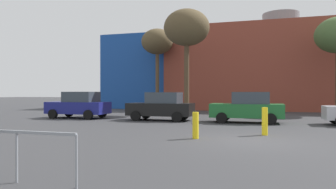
{
  "coord_description": "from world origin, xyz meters",
  "views": [
    {
      "loc": [
        0.47,
        -11.93,
        1.77
      ],
      "look_at": [
        -5.31,
        7.21,
        1.67
      ],
      "focal_mm": 33.6,
      "sensor_mm": 36.0,
      "label": 1
    }
  ],
  "objects_px": {
    "parked_car_0": "(79,105)",
    "bare_tree_2": "(187,29)",
    "bare_tree_1": "(157,43)",
    "parked_car_2": "(248,107)",
    "bollard_yellow_0": "(265,121)",
    "parked_car_1": "(161,106)",
    "bollard_yellow_1": "(196,125)"
  },
  "relations": [
    {
      "from": "parked_car_1",
      "to": "bare_tree_1",
      "type": "xyz_separation_m",
      "value": [
        -3.84,
        10.46,
        5.87
      ]
    },
    {
      "from": "parked_car_2",
      "to": "bollard_yellow_1",
      "type": "xyz_separation_m",
      "value": [
        -1.63,
        -7.28,
        -0.39
      ]
    },
    {
      "from": "bare_tree_2",
      "to": "parked_car_1",
      "type": "bearing_deg",
      "value": -93.88
    },
    {
      "from": "parked_car_1",
      "to": "parked_car_2",
      "type": "height_order",
      "value": "parked_car_2"
    },
    {
      "from": "bare_tree_1",
      "to": "bare_tree_2",
      "type": "distance_m",
      "value": 6.57
    },
    {
      "from": "bare_tree_1",
      "to": "bollard_yellow_0",
      "type": "distance_m",
      "value": 19.88
    },
    {
      "from": "parked_car_0",
      "to": "parked_car_2",
      "type": "relative_size",
      "value": 1.01
    },
    {
      "from": "parked_car_2",
      "to": "parked_car_1",
      "type": "bearing_deg",
      "value": 0.0
    },
    {
      "from": "bare_tree_2",
      "to": "parked_car_0",
      "type": "bearing_deg",
      "value": -139.86
    },
    {
      "from": "bollard_yellow_0",
      "to": "bollard_yellow_1",
      "type": "relative_size",
      "value": 1.13
    },
    {
      "from": "parked_car_1",
      "to": "bare_tree_2",
      "type": "bearing_deg",
      "value": -93.88
    },
    {
      "from": "bollard_yellow_0",
      "to": "parked_car_0",
      "type": "bearing_deg",
      "value": 156.16
    },
    {
      "from": "bare_tree_1",
      "to": "bollard_yellow_1",
      "type": "height_order",
      "value": "bare_tree_1"
    },
    {
      "from": "bare_tree_2",
      "to": "bollard_yellow_0",
      "type": "height_order",
      "value": "bare_tree_2"
    },
    {
      "from": "bare_tree_2",
      "to": "bollard_yellow_0",
      "type": "xyz_separation_m",
      "value": [
        5.95,
        -10.89,
        -6.34
      ]
    },
    {
      "from": "parked_car_0",
      "to": "parked_car_2",
      "type": "bearing_deg",
      "value": -180.0
    },
    {
      "from": "parked_car_2",
      "to": "bollard_yellow_0",
      "type": "height_order",
      "value": "parked_car_2"
    },
    {
      "from": "parked_car_2",
      "to": "parked_car_0",
      "type": "bearing_deg",
      "value": 0.0
    },
    {
      "from": "parked_car_0",
      "to": "bare_tree_1",
      "type": "distance_m",
      "value": 12.19
    },
    {
      "from": "parked_car_0",
      "to": "parked_car_1",
      "type": "distance_m",
      "value": 6.06
    },
    {
      "from": "parked_car_0",
      "to": "bare_tree_1",
      "type": "xyz_separation_m",
      "value": [
        2.23,
        10.46,
        5.85
      ]
    },
    {
      "from": "parked_car_1",
      "to": "bollard_yellow_0",
      "type": "bearing_deg",
      "value": 139.1
    },
    {
      "from": "parked_car_1",
      "to": "parked_car_2",
      "type": "xyz_separation_m",
      "value": [
        5.38,
        0.0,
        0.01
      ]
    },
    {
      "from": "parked_car_2",
      "to": "bollard_yellow_1",
      "type": "height_order",
      "value": "parked_car_2"
    },
    {
      "from": "parked_car_0",
      "to": "bare_tree_1",
      "type": "bearing_deg",
      "value": -102.01
    },
    {
      "from": "parked_car_0",
      "to": "bare_tree_2",
      "type": "bearing_deg",
      "value": -139.86
    },
    {
      "from": "parked_car_2",
      "to": "bare_tree_2",
      "type": "height_order",
      "value": "bare_tree_2"
    },
    {
      "from": "parked_car_0",
      "to": "bollard_yellow_0",
      "type": "xyz_separation_m",
      "value": [
        12.38,
        -5.47,
        -0.34
      ]
    },
    {
      "from": "parked_car_1",
      "to": "bollard_yellow_0",
      "type": "relative_size",
      "value": 3.58
    },
    {
      "from": "bare_tree_1",
      "to": "bare_tree_2",
      "type": "height_order",
      "value": "bare_tree_2"
    },
    {
      "from": "bollard_yellow_0",
      "to": "bare_tree_1",
      "type": "bearing_deg",
      "value": 122.5
    },
    {
      "from": "bollard_yellow_1",
      "to": "parked_car_2",
      "type": "bearing_deg",
      "value": 77.41
    }
  ]
}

